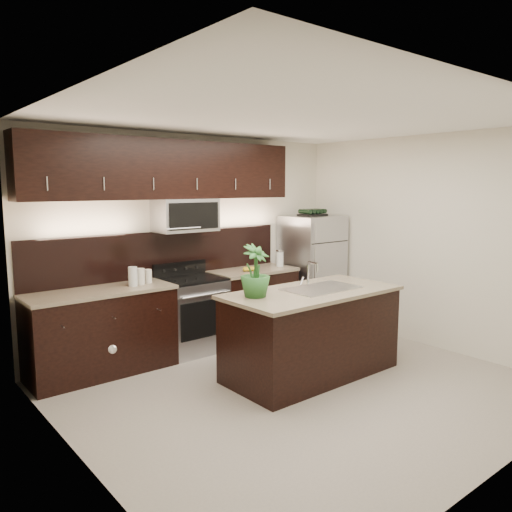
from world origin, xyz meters
The scene contains 12 objects.
ground centered at (0.00, 0.00, 0.00)m, with size 4.50×4.50×0.00m, color gray.
room_walls centered at (-0.11, -0.04, 1.70)m, with size 4.52×4.02×2.71m.
counter_run centered at (-0.46, 1.69, 0.47)m, with size 3.51×0.65×0.94m.
upper_fixtures centered at (-0.43, 1.84, 2.14)m, with size 3.49×0.40×1.66m.
island centered at (0.34, 0.20, 0.47)m, with size 1.96×0.96×0.94m.
sink_faucet centered at (0.49, 0.21, 0.96)m, with size 0.84×0.50×0.28m.
refrigerator centered at (1.80, 1.63, 0.81)m, with size 0.78×0.71×1.62m, color #B2B2B7.
wine_rack centered at (1.80, 1.63, 1.67)m, with size 0.40×0.25×0.10m.
plant centered at (-0.33, 0.34, 1.21)m, with size 0.30×0.30×0.53m, color #275D25.
canisters centered at (-0.96, 1.67, 1.04)m, with size 0.32×0.16×0.22m.
french_press centered at (1.17, 1.64, 1.05)m, with size 0.11×0.11×0.30m.
bananas centered at (0.53, 1.61, 0.97)m, with size 0.20×0.15×0.06m, color gold.
Camera 1 is at (-3.46, -3.50, 2.05)m, focal length 35.00 mm.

